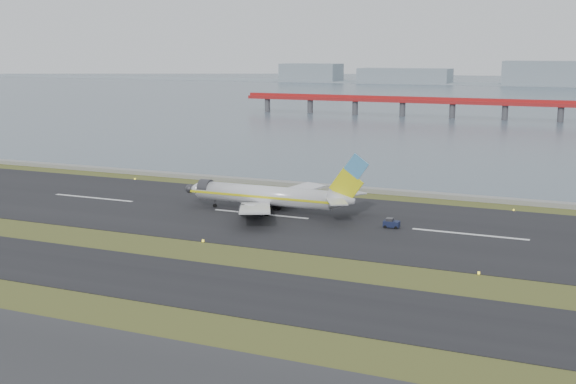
% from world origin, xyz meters
% --- Properties ---
extents(ground, '(1000.00, 1000.00, 0.00)m').
position_xyz_m(ground, '(0.00, 0.00, 0.00)').
color(ground, '#344518').
rests_on(ground, ground).
extents(taxiway_strip, '(1000.00, 18.00, 0.10)m').
position_xyz_m(taxiway_strip, '(0.00, -12.00, 0.05)').
color(taxiway_strip, black).
rests_on(taxiway_strip, ground).
extents(runway_strip, '(1000.00, 45.00, 0.10)m').
position_xyz_m(runway_strip, '(0.00, 30.00, 0.05)').
color(runway_strip, black).
rests_on(runway_strip, ground).
extents(seawall, '(1000.00, 2.50, 1.00)m').
position_xyz_m(seawall, '(0.00, 60.00, 0.50)').
color(seawall, gray).
rests_on(seawall, ground).
extents(bay_water, '(1400.00, 800.00, 1.30)m').
position_xyz_m(bay_water, '(0.00, 460.00, 0.00)').
color(bay_water, '#4B5F6C').
rests_on(bay_water, ground).
extents(red_pier, '(260.00, 5.00, 10.20)m').
position_xyz_m(red_pier, '(20.00, 250.00, 7.28)').
color(red_pier, '#AC1D1E').
rests_on(red_pier, ground).
extents(far_shoreline, '(1400.00, 80.00, 60.50)m').
position_xyz_m(far_shoreline, '(13.62, 620.00, 6.07)').
color(far_shoreline, gray).
rests_on(far_shoreline, ground).
extents(airliner, '(38.52, 32.89, 12.80)m').
position_xyz_m(airliner, '(1.31, 31.86, 3.46)').
color(airliner, silver).
rests_on(airliner, ground).
extents(pushback_tug, '(2.90, 1.78, 1.82)m').
position_xyz_m(pushback_tug, '(26.26, 29.27, 0.89)').
color(pushback_tug, '#151C3A').
rests_on(pushback_tug, ground).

